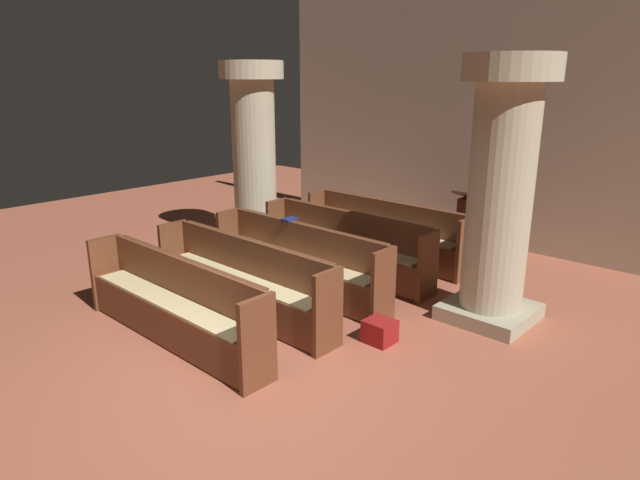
{
  "coord_description": "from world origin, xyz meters",
  "views": [
    {
      "loc": [
        3.95,
        -3.06,
        2.91
      ],
      "look_at": [
        -0.95,
        2.26,
        0.75
      ],
      "focal_mm": 31.06,
      "sensor_mm": 36.0,
      "label": 1
    }
  ],
  "objects_px": {
    "pillar_aisle_side": "(501,189)",
    "pew_row_3": "(242,277)",
    "lectern": "(467,228)",
    "pew_row_2": "(298,258)",
    "pew_row_4": "(172,300)",
    "pew_row_1": "(345,243)",
    "hymn_book": "(290,219)",
    "kneeler_box_red": "(380,331)",
    "pillar_far_side": "(254,151)",
    "pew_row_0": "(384,229)"
  },
  "relations": [
    {
      "from": "pew_row_2",
      "to": "pillar_aisle_side",
      "type": "xyz_separation_m",
      "value": [
        2.36,
        0.99,
        1.14
      ]
    },
    {
      "from": "pillar_aisle_side",
      "to": "pew_row_1",
      "type": "bearing_deg",
      "value": 179.98
    },
    {
      "from": "pew_row_3",
      "to": "pillar_aisle_side",
      "type": "relative_size",
      "value": 0.95
    },
    {
      "from": "pew_row_4",
      "to": "pillar_aisle_side",
      "type": "relative_size",
      "value": 0.95
    },
    {
      "from": "pew_row_0",
      "to": "pew_row_4",
      "type": "bearing_deg",
      "value": -90.0
    },
    {
      "from": "pew_row_4",
      "to": "kneeler_box_red",
      "type": "relative_size",
      "value": 9.24
    },
    {
      "from": "pew_row_0",
      "to": "pillar_far_side",
      "type": "distance_m",
      "value": 2.68
    },
    {
      "from": "pew_row_4",
      "to": "lectern",
      "type": "distance_m",
      "value": 5.22
    },
    {
      "from": "pillar_far_side",
      "to": "hymn_book",
      "type": "relative_size",
      "value": 14.48
    },
    {
      "from": "lectern",
      "to": "pew_row_3",
      "type": "bearing_deg",
      "value": -101.58
    },
    {
      "from": "pillar_far_side",
      "to": "lectern",
      "type": "xyz_separation_m",
      "value": [
        3.16,
        1.92,
        -1.19
      ]
    },
    {
      "from": "pew_row_3",
      "to": "kneeler_box_red",
      "type": "bearing_deg",
      "value": 17.62
    },
    {
      "from": "pillar_aisle_side",
      "to": "lectern",
      "type": "height_order",
      "value": "pillar_aisle_side"
    },
    {
      "from": "pillar_aisle_side",
      "to": "hymn_book",
      "type": "height_order",
      "value": "pillar_aisle_side"
    },
    {
      "from": "pew_row_0",
      "to": "pew_row_3",
      "type": "xyz_separation_m",
      "value": [
        0.0,
        -2.99,
        0.0
      ]
    },
    {
      "from": "pew_row_3",
      "to": "lectern",
      "type": "xyz_separation_m",
      "value": [
        0.85,
        4.16,
        -0.05
      ]
    },
    {
      "from": "pillar_far_side",
      "to": "pew_row_0",
      "type": "bearing_deg",
      "value": 17.87
    },
    {
      "from": "lectern",
      "to": "pew_row_0",
      "type": "bearing_deg",
      "value": -126.0
    },
    {
      "from": "pew_row_3",
      "to": "kneeler_box_red",
      "type": "relative_size",
      "value": 9.24
    },
    {
      "from": "pew_row_3",
      "to": "pew_row_1",
      "type": "bearing_deg",
      "value": 90.0
    },
    {
      "from": "pew_row_4",
      "to": "pew_row_0",
      "type": "bearing_deg",
      "value": 90.0
    },
    {
      "from": "kneeler_box_red",
      "to": "pillar_aisle_side",
      "type": "bearing_deg",
      "value": 66.83
    },
    {
      "from": "pew_row_2",
      "to": "lectern",
      "type": "xyz_separation_m",
      "value": [
        0.85,
        3.16,
        -0.05
      ]
    },
    {
      "from": "pillar_aisle_side",
      "to": "pew_row_0",
      "type": "bearing_deg",
      "value": 157.08
    },
    {
      "from": "lectern",
      "to": "kneeler_box_red",
      "type": "bearing_deg",
      "value": -76.17
    },
    {
      "from": "lectern",
      "to": "kneeler_box_red",
      "type": "distance_m",
      "value": 3.73
    },
    {
      "from": "pew_row_2",
      "to": "kneeler_box_red",
      "type": "distance_m",
      "value": 1.83
    },
    {
      "from": "pew_row_2",
      "to": "pillar_aisle_side",
      "type": "bearing_deg",
      "value": 22.9
    },
    {
      "from": "pew_row_1",
      "to": "pew_row_3",
      "type": "relative_size",
      "value": 1.0
    },
    {
      "from": "lectern",
      "to": "kneeler_box_red",
      "type": "height_order",
      "value": "lectern"
    },
    {
      "from": "pew_row_3",
      "to": "kneeler_box_red",
      "type": "xyz_separation_m",
      "value": [
        1.74,
        0.55,
        -0.37
      ]
    },
    {
      "from": "pew_row_1",
      "to": "hymn_book",
      "type": "relative_size",
      "value": 13.74
    },
    {
      "from": "pew_row_1",
      "to": "kneeler_box_red",
      "type": "bearing_deg",
      "value": -39.58
    },
    {
      "from": "pew_row_0",
      "to": "pew_row_1",
      "type": "relative_size",
      "value": 1.0
    },
    {
      "from": "lectern",
      "to": "hymn_book",
      "type": "distance_m",
      "value": 3.24
    },
    {
      "from": "pew_row_0",
      "to": "pew_row_1",
      "type": "height_order",
      "value": "same"
    },
    {
      "from": "pillar_aisle_side",
      "to": "lectern",
      "type": "distance_m",
      "value": 2.89
    },
    {
      "from": "pew_row_0",
      "to": "pew_row_3",
      "type": "bearing_deg",
      "value": -90.0
    },
    {
      "from": "lectern",
      "to": "kneeler_box_red",
      "type": "relative_size",
      "value": 3.36
    },
    {
      "from": "pew_row_2",
      "to": "pew_row_4",
      "type": "distance_m",
      "value": 1.99
    },
    {
      "from": "pew_row_0",
      "to": "pew_row_4",
      "type": "height_order",
      "value": "same"
    },
    {
      "from": "pew_row_3",
      "to": "pillar_far_side",
      "type": "height_order",
      "value": "pillar_far_side"
    },
    {
      "from": "pew_row_0",
      "to": "lectern",
      "type": "bearing_deg",
      "value": 54.0
    },
    {
      "from": "pew_row_0",
      "to": "kneeler_box_red",
      "type": "xyz_separation_m",
      "value": [
        1.74,
        -2.43,
        -0.37
      ]
    },
    {
      "from": "hymn_book",
      "to": "pew_row_1",
      "type": "bearing_deg",
      "value": 66.6
    },
    {
      "from": "pillar_far_side",
      "to": "pew_row_4",
      "type": "bearing_deg",
      "value": -54.56
    },
    {
      "from": "lectern",
      "to": "pew_row_2",
      "type": "bearing_deg",
      "value": -105.08
    },
    {
      "from": "pillar_aisle_side",
      "to": "pew_row_3",
      "type": "bearing_deg",
      "value": -139.8
    },
    {
      "from": "pew_row_1",
      "to": "hymn_book",
      "type": "distance_m",
      "value": 0.99
    },
    {
      "from": "pew_row_3",
      "to": "hymn_book",
      "type": "bearing_deg",
      "value": 106.35
    }
  ]
}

